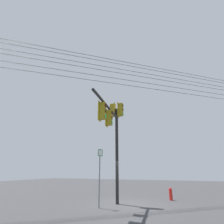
% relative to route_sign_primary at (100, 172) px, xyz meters
% --- Properties ---
extents(ground_plane, '(60.00, 60.00, 0.00)m').
position_rel_route_sign_primary_xyz_m(ground_plane, '(-1.80, 1.00, -1.87)').
color(ground_plane, '#38383A').
extents(signal_mast_assembly, '(4.96, 1.25, 6.52)m').
position_rel_route_sign_primary_xyz_m(signal_mast_assembly, '(-0.55, 0.60, 2.80)').
color(signal_mast_assembly, black).
rests_on(signal_mast_assembly, ground).
extents(route_sign_primary, '(0.27, 0.19, 3.16)m').
position_rel_route_sign_primary_xyz_m(route_sign_primary, '(0.00, 0.00, 0.00)').
color(route_sign_primary, slate).
rests_on(route_sign_primary, ground).
extents(fire_hydrant, '(0.30, 0.22, 0.81)m').
position_rel_route_sign_primary_xyz_m(fire_hydrant, '(-4.31, 3.32, -1.47)').
color(fire_hydrant, red).
rests_on(fire_hydrant, ground).
extents(overhead_wire_span, '(23.24, 25.33, 2.75)m').
position_rel_route_sign_primary_xyz_m(overhead_wire_span, '(-0.49, -0.69, 7.21)').
color(overhead_wire_span, black).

